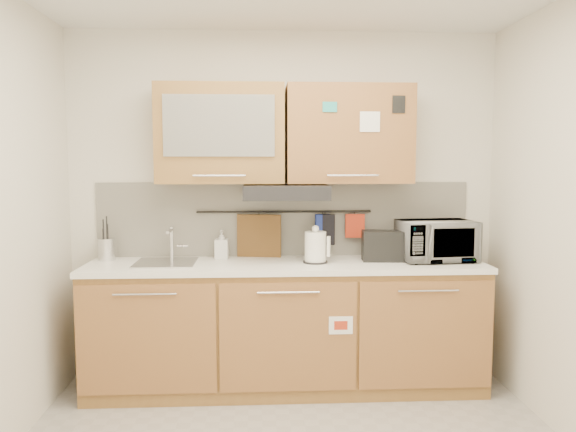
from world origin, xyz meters
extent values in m
plane|color=silver|center=(0.00, 1.50, 1.30)|extent=(3.20, 0.00, 3.20)
cube|color=olive|center=(0.00, 1.20, 0.44)|extent=(2.80, 0.60, 0.88)
cube|color=black|center=(0.00, 1.20, 0.05)|extent=(2.80, 0.54, 0.10)
cube|color=#A27339|center=(-0.93, 0.89, 0.47)|extent=(0.91, 0.02, 0.74)
cylinder|color=silver|center=(-0.93, 0.86, 0.78)|extent=(0.41, 0.01, 0.01)
cube|color=#A27339|center=(0.00, 0.89, 0.47)|extent=(0.91, 0.02, 0.74)
cylinder|color=silver|center=(0.00, 0.86, 0.78)|extent=(0.41, 0.01, 0.01)
cube|color=#A27339|center=(0.93, 0.89, 0.47)|extent=(0.91, 0.02, 0.74)
cylinder|color=silver|center=(0.93, 0.86, 0.78)|extent=(0.41, 0.01, 0.01)
cube|color=white|center=(0.00, 1.19, 0.90)|extent=(2.82, 0.62, 0.04)
cube|color=silver|center=(0.00, 1.49, 1.20)|extent=(2.80, 0.02, 0.56)
cube|color=olive|center=(-0.46, 1.32, 1.83)|extent=(0.90, 0.35, 0.70)
cube|color=silver|center=(-0.46, 1.14, 1.88)|extent=(0.76, 0.02, 0.42)
cube|color=#A27339|center=(0.46, 1.32, 1.83)|extent=(0.90, 0.35, 0.70)
cube|color=white|center=(0.58, 1.14, 1.91)|extent=(0.14, 0.00, 0.14)
cube|color=black|center=(0.00, 1.25, 1.42)|extent=(0.60, 0.46, 0.10)
cube|color=silver|center=(-0.85, 1.20, 0.92)|extent=(0.42, 0.40, 0.03)
cylinder|color=silver|center=(-0.83, 1.36, 1.04)|extent=(0.03, 0.03, 0.24)
cylinder|color=silver|center=(-0.83, 1.28, 1.14)|extent=(0.02, 0.18, 0.02)
cylinder|color=black|center=(0.00, 1.45, 1.26)|extent=(1.30, 0.02, 0.02)
cylinder|color=silver|center=(-1.30, 1.36, 1.00)|extent=(0.17, 0.17, 0.16)
cylinder|color=black|center=(-1.32, 1.37, 1.07)|extent=(0.01, 0.01, 0.30)
cylinder|color=black|center=(-1.28, 1.34, 1.05)|extent=(0.01, 0.01, 0.27)
cylinder|color=black|center=(-1.30, 1.38, 1.08)|extent=(0.01, 0.01, 0.32)
cylinder|color=black|center=(-1.32, 1.34, 1.04)|extent=(0.01, 0.01, 0.23)
cylinder|color=white|center=(0.21, 1.17, 1.03)|extent=(0.19, 0.19, 0.22)
sphere|color=white|center=(0.21, 1.17, 1.16)|extent=(0.05, 0.05, 0.05)
cube|color=white|center=(0.30, 1.14, 1.04)|extent=(0.03, 0.04, 0.14)
cylinder|color=black|center=(0.21, 1.17, 0.93)|extent=(0.17, 0.17, 0.01)
cube|color=black|center=(0.70, 1.23, 1.03)|extent=(0.30, 0.19, 0.22)
cube|color=black|center=(0.65, 1.23, 1.13)|extent=(0.09, 0.13, 0.01)
cube|color=black|center=(0.75, 1.22, 1.13)|extent=(0.09, 0.13, 0.01)
imported|color=#999999|center=(1.09, 1.21, 1.07)|extent=(0.56, 0.41, 0.29)
imported|color=#999999|center=(-0.47, 1.38, 1.03)|extent=(0.10, 0.10, 0.21)
cube|color=brown|center=(-0.19, 1.44, 1.04)|extent=(0.33, 0.08, 0.41)
cube|color=#203395|center=(0.29, 1.44, 1.14)|extent=(0.12, 0.05, 0.19)
cube|color=black|center=(0.31, 1.44, 1.13)|extent=(0.15, 0.07, 0.23)
cube|color=#B32E17|center=(0.53, 1.44, 1.15)|extent=(0.14, 0.02, 0.18)
camera|label=1|loc=(-0.19, -2.74, 1.64)|focal=35.00mm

